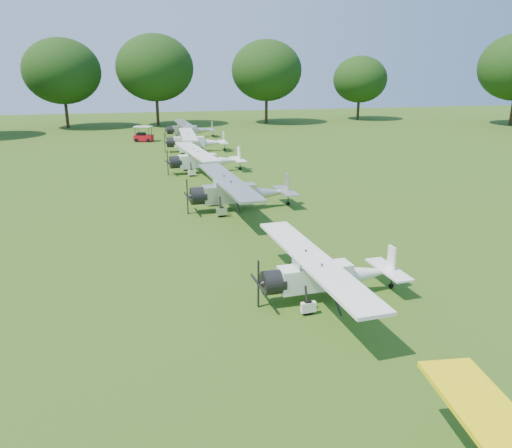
% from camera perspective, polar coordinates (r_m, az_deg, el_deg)
% --- Properties ---
extents(ground, '(160.00, 160.00, 0.00)m').
position_cam_1_polar(ground, '(21.81, 1.98, -4.95)').
color(ground, '#235214').
rests_on(ground, ground).
extents(tree_belt, '(137.36, 130.27, 14.52)m').
position_cam_1_polar(tree_belt, '(21.53, 11.69, 16.37)').
color(tree_belt, black).
rests_on(tree_belt, ground).
extents(aircraft_3, '(5.77, 9.19, 1.81)m').
position_cam_1_polar(aircraft_3, '(18.80, 7.98, -5.43)').
color(aircraft_3, white).
rests_on(aircraft_3, ground).
extents(aircraft_4, '(6.70, 10.67, 2.10)m').
position_cam_1_polar(aircraft_4, '(30.18, -2.15, 3.90)').
color(aircraft_4, silver).
rests_on(aircraft_4, ground).
extents(aircraft_5, '(6.46, 10.27, 2.02)m').
position_cam_1_polar(aircraft_5, '(41.32, -6.05, 7.47)').
color(aircraft_5, white).
rests_on(aircraft_5, ground).
extents(aircraft_6, '(6.42, 10.22, 2.01)m').
position_cam_1_polar(aircraft_6, '(51.98, -7.13, 9.50)').
color(aircraft_6, white).
rests_on(aircraft_6, ground).
extents(aircraft_7, '(6.16, 9.79, 1.93)m').
position_cam_1_polar(aircraft_7, '(62.68, -7.73, 10.79)').
color(aircraft_7, silver).
rests_on(aircraft_7, ground).
extents(golf_cart, '(2.34, 1.85, 1.76)m').
position_cam_1_polar(golf_cart, '(60.26, -12.77, 9.74)').
color(golf_cart, '#B60D18').
rests_on(golf_cart, ground).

